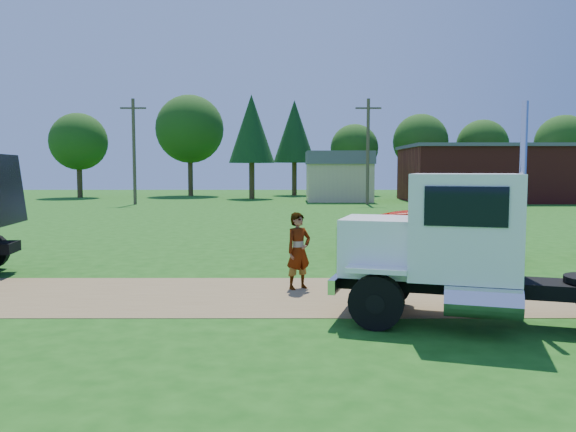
{
  "coord_description": "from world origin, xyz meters",
  "views": [
    {
      "loc": [
        -0.89,
        -13.2,
        3.01
      ],
      "look_at": [
        -0.87,
        3.7,
        1.6
      ],
      "focal_mm": 35.0,
      "sensor_mm": 36.0,
      "label": 1
    }
  ],
  "objects": [
    {
      "name": "utility_poles",
      "position": [
        6.0,
        35.0,
        4.71
      ],
      "size": [
        42.2,
        0.28,
        9.0
      ],
      "color": "#4B3E2A",
      "rests_on": "ground"
    },
    {
      "name": "orange_pickup",
      "position": [
        3.97,
        5.74,
        0.81
      ],
      "size": [
        6.37,
        4.43,
        1.62
      ],
      "primitive_type": "imported",
      "rotation": [
        0.0,
        0.0,
        1.24
      ],
      "color": "red",
      "rests_on": "ground"
    },
    {
      "name": "spectator_a",
      "position": [
        -0.61,
        0.73,
        0.97
      ],
      "size": [
        0.84,
        0.79,
        1.94
      ],
      "primitive_type": "imported",
      "rotation": [
        0.0,
        0.0,
        0.61
      ],
      "color": "#999999",
      "rests_on": "ground"
    },
    {
      "name": "white_semi_tractor",
      "position": [
        2.63,
        -2.38,
        1.48
      ],
      "size": [
        7.33,
        4.17,
        4.34
      ],
      "rotation": [
        0.0,
        0.0,
        -0.29
      ],
      "color": "black",
      "rests_on": "ground"
    },
    {
      "name": "ground",
      "position": [
        0.0,
        0.0,
        0.0
      ],
      "size": [
        140.0,
        140.0,
        0.0
      ],
      "primitive_type": "plane",
      "color": "#194E11",
      "rests_on": "ground"
    },
    {
      "name": "dirt_track",
      "position": [
        0.0,
        0.0,
        0.01
      ],
      "size": [
        120.0,
        4.2,
        0.01
      ],
      "primitive_type": "cube",
      "color": "brown",
      "rests_on": "ground"
    },
    {
      "name": "brick_building",
      "position": [
        18.0,
        40.0,
        2.66
      ],
      "size": [
        15.4,
        10.4,
        5.3
      ],
      "color": "maroon",
      "rests_on": "ground"
    },
    {
      "name": "spectator_b",
      "position": [
        5.18,
        6.35,
        0.78
      ],
      "size": [
        0.91,
        0.8,
        1.55
      ],
      "primitive_type": "imported",
      "rotation": [
        0.0,
        0.0,
        3.48
      ],
      "color": "#999999",
      "rests_on": "ground"
    },
    {
      "name": "tan_shed",
      "position": [
        4.0,
        40.0,
        2.42
      ],
      "size": [
        6.2,
        5.4,
        4.7
      ],
      "color": "tan",
      "rests_on": "ground"
    },
    {
      "name": "tree_row",
      "position": [
        2.09,
        50.09,
        6.53
      ],
      "size": [
        57.18,
        14.05,
        11.43
      ],
      "color": "#362816",
      "rests_on": "ground"
    }
  ]
}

